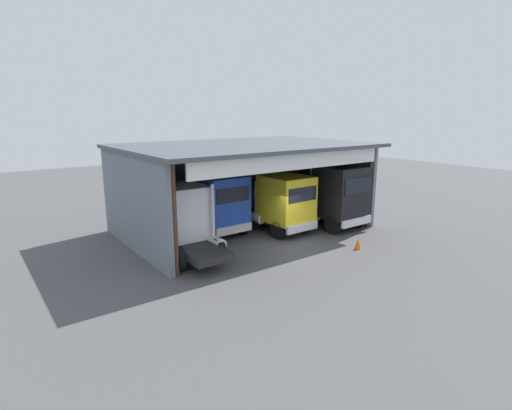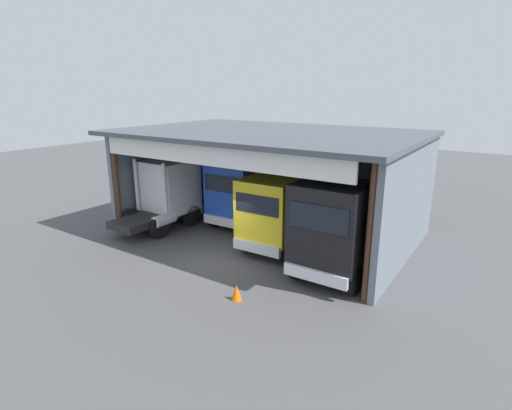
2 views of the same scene
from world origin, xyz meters
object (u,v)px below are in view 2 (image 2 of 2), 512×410
Objects in this scene: truck_white_right_bay at (167,193)px; traffic_cone at (237,292)px; truck_blue_left_bay at (240,194)px; oil_drum at (262,200)px; tool_cart at (310,213)px; truck_yellow_center_bay at (276,212)px; truck_black_center_left_bay at (333,229)px.

truck_white_right_bay is 8.39× the size of traffic_cone.
truck_blue_left_bay reaches higher than oil_drum.
truck_blue_left_bay is 7.86m from traffic_cone.
oil_drum is (2.29, 5.49, -1.32)m from truck_white_right_bay.
truck_blue_left_bay is 5.23× the size of tool_cart.
traffic_cone is at bearing 103.82° from truck_yellow_center_bay.
traffic_cone is at bearing -79.42° from tool_cart.
truck_white_right_bay is 0.96× the size of truck_yellow_center_bay.
truck_yellow_center_bay is at bearing 3.14° from truck_white_right_bay.
traffic_cone is at bearing 58.63° from truck_black_center_left_bay.
oil_drum reaches higher than traffic_cone.
truck_white_right_bay is 7.67m from tool_cart.
truck_yellow_center_bay is (3.24, -1.79, 0.01)m from truck_blue_left_bay.
tool_cart is at bearing -56.80° from truck_black_center_left_bay.
truck_white_right_bay is 0.90× the size of truck_blue_left_bay.
tool_cart reaches higher than oil_drum.
truck_black_center_left_bay reaches higher than oil_drum.
truck_white_right_bay is 1.09× the size of truck_black_center_left_bay.
truck_blue_left_bay is 3.76m from oil_drum.
oil_drum is at bearing 118.49° from traffic_cone.
truck_black_center_left_bay reaches higher than tool_cart.
truck_yellow_center_bay is 4.91× the size of tool_cart.
truck_yellow_center_bay is 8.76× the size of traffic_cone.
truck_white_right_bay is 6.40m from truck_yellow_center_bay.
truck_black_center_left_bay is at bearing -5.19° from truck_white_right_bay.
tool_cart is at bearing 100.58° from traffic_cone.
oil_drum is 0.95× the size of tool_cart.
truck_yellow_center_bay reaches higher than oil_drum.
truck_white_right_bay reaches higher than truck_blue_left_bay.
tool_cart is (5.91, 4.71, -1.30)m from truck_white_right_bay.
truck_black_center_left_bay is (3.21, -1.26, 0.23)m from truck_yellow_center_bay.
truck_white_right_bay is 4.96× the size of oil_drum.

